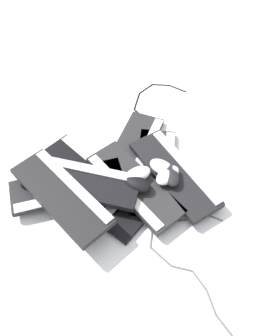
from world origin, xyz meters
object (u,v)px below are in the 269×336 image
at_px(mouse_4, 138,184).
at_px(keyboard_7, 62,195).
at_px(keyboard_6, 135,185).
at_px(mouse_3, 162,168).
at_px(keyboard_2, 155,172).
at_px(keyboard_8, 175,173).
at_px(mouse_2, 168,175).
at_px(keyboard_1, 145,192).
at_px(mouse_0, 138,174).
at_px(mouse_1, 170,175).
at_px(keyboard_0, 88,174).
at_px(keyboard_4, 68,187).
at_px(keyboard_3, 132,152).
at_px(keyboard_5, 83,181).

bearing_deg(mouse_4, keyboard_7, 40.97).
distance_m(keyboard_6, mouse_3, 0.13).
height_order(keyboard_2, keyboard_7, keyboard_7).
bearing_deg(keyboard_7, keyboard_8, 179.50).
bearing_deg(mouse_4, mouse_2, -133.01).
height_order(keyboard_7, mouse_3, keyboard_7).
relative_size(keyboard_1, mouse_0, 4.08).
bearing_deg(mouse_1, keyboard_2, -153.13).
relative_size(keyboard_0, mouse_0, 4.19).
bearing_deg(mouse_2, keyboard_1, -23.20).
height_order(keyboard_1, mouse_3, mouse_3).
distance_m(mouse_0, mouse_2, 0.12).
bearing_deg(keyboard_8, keyboard_7, -0.50).
xyz_separation_m(keyboard_1, keyboard_4, (0.28, -0.10, 0.03)).
bearing_deg(mouse_3, keyboard_3, 170.14).
height_order(keyboard_7, keyboard_8, keyboard_7).
distance_m(keyboard_5, keyboard_6, 0.20).
bearing_deg(keyboard_2, mouse_3, 113.82).
bearing_deg(keyboard_7, keyboard_0, -133.25).
bearing_deg(mouse_2, keyboard_5, -41.19).
bearing_deg(keyboard_3, mouse_3, 113.54).
bearing_deg(mouse_4, keyboard_2, -96.52).
xyz_separation_m(keyboard_5, mouse_2, (-0.32, 0.08, 0.01)).
relative_size(keyboard_8, mouse_4, 4.21).
xyz_separation_m(keyboard_4, mouse_4, (-0.25, 0.10, 0.04)).
distance_m(keyboard_3, mouse_1, 0.23).
relative_size(keyboard_0, keyboard_4, 1.03).
height_order(keyboard_5, mouse_3, mouse_3).
bearing_deg(keyboard_5, mouse_3, 172.63).
height_order(keyboard_5, keyboard_8, keyboard_5).
relative_size(keyboard_0, keyboard_2, 1.00).
bearing_deg(keyboard_6, mouse_4, 101.52).
xyz_separation_m(keyboard_3, keyboard_4, (0.30, 0.11, 0.03)).
relative_size(keyboard_0, keyboard_1, 1.03).
bearing_deg(keyboard_2, keyboard_8, 140.86).
distance_m(mouse_1, mouse_2, 0.01).
relative_size(keyboard_3, keyboard_7, 0.94).
height_order(keyboard_5, mouse_2, mouse_2).
bearing_deg(keyboard_1, mouse_0, -71.02).
height_order(keyboard_5, keyboard_7, keyboard_7).
height_order(keyboard_0, keyboard_6, keyboard_6).
xyz_separation_m(keyboard_4, mouse_1, (-0.38, 0.10, 0.04)).
bearing_deg(keyboard_1, mouse_1, -177.90).
bearing_deg(mouse_2, mouse_3, -107.91).
bearing_deg(keyboard_1, mouse_3, -151.31).
xyz_separation_m(keyboard_4, mouse_0, (-0.27, 0.06, 0.04)).
relative_size(keyboard_1, keyboard_5, 1.00).
distance_m(keyboard_5, mouse_4, 0.21).
xyz_separation_m(keyboard_5, keyboard_8, (-0.36, 0.06, -0.03)).
bearing_deg(mouse_2, keyboard_0, -55.22).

